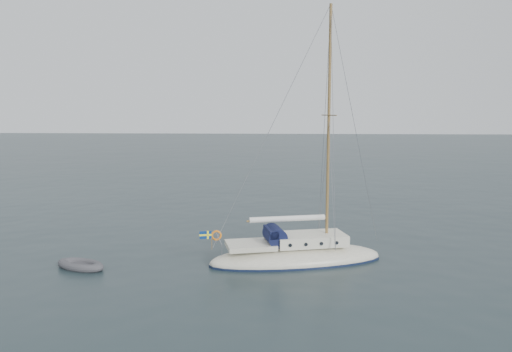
{
  "coord_description": "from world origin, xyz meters",
  "views": [
    {
      "loc": [
        2.23,
        -25.66,
        8.01
      ],
      "look_at": [
        0.55,
        0.0,
        4.64
      ],
      "focal_mm": 35.0,
      "sensor_mm": 36.0,
      "label": 1
    }
  ],
  "objects": [
    {
      "name": "ground",
      "position": [
        0.0,
        0.0,
        0.0
      ],
      "size": [
        300.0,
        300.0,
        0.0
      ],
      "primitive_type": "plane",
      "color": "black",
      "rests_on": "ground"
    },
    {
      "name": "sailboat",
      "position": [
        2.71,
        0.19,
        1.06
      ],
      "size": [
        9.84,
        2.95,
        14.01
      ],
      "rotation": [
        0.0,
        0.0,
        0.26
      ],
      "color": "silver",
      "rests_on": "ground"
    },
    {
      "name": "dinghy",
      "position": [
        -8.35,
        -1.61,
        0.18
      ],
      "size": [
        2.85,
        1.29,
        0.41
      ],
      "rotation": [
        0.0,
        0.0,
        -0.37
      ],
      "color": "#444448",
      "rests_on": "ground"
    }
  ]
}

